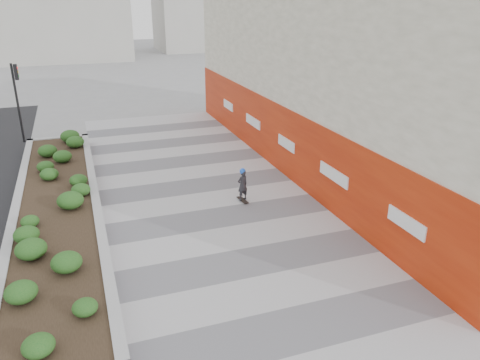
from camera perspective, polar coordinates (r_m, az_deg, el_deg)
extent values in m
plane|color=gray|center=(12.86, 4.43, -13.84)|extent=(160.00, 160.00, 0.00)
cube|color=#A8A8AD|center=(15.21, -0.16, -7.68)|extent=(8.00, 36.00, 0.01)
cube|color=#B8B29D|center=(22.02, 12.19, 12.12)|extent=(6.00, 24.00, 8.00)
cube|color=red|center=(21.19, 4.72, 5.23)|extent=(0.12, 24.00, 3.00)
cube|color=#9E9EA0|center=(26.38, -21.24, 4.33)|extent=(3.00, 0.30, 0.55)
cube|color=#9E9EA0|center=(18.17, -25.61, -3.91)|extent=(0.30, 18.00, 0.55)
cube|color=#9E9EA0|center=(18.00, -17.12, -2.89)|extent=(0.30, 18.00, 0.55)
cube|color=#2D2116|center=(18.05, -21.37, -3.48)|extent=(2.40, 17.40, 0.50)
cylinder|color=black|center=(27.69, -25.46, 8.39)|extent=(0.12, 0.12, 4.20)
cube|color=black|center=(27.40, -25.64, 11.79)|extent=(0.18, 0.28, 0.80)
cylinder|color=#595654|center=(15.36, 1.61, -7.38)|extent=(0.44, 0.44, 0.01)
cube|color=black|center=(18.12, 0.31, -2.44)|extent=(0.27, 0.74, 0.02)
imported|color=#2A292F|center=(17.88, 0.32, -0.63)|extent=(0.51, 0.41, 1.22)
sphere|color=blue|center=(17.67, 0.32, 1.08)|extent=(0.23, 0.23, 0.23)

